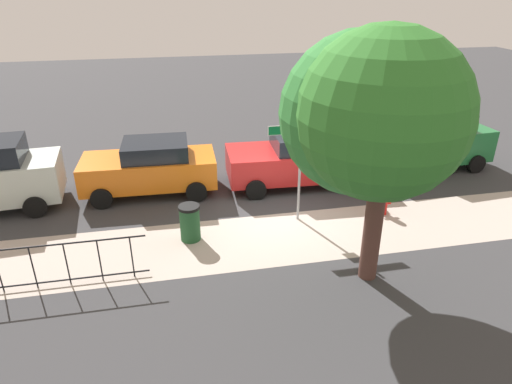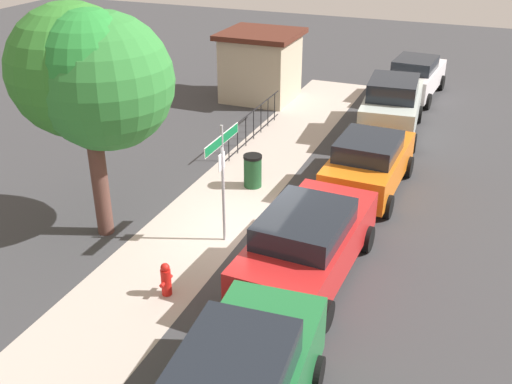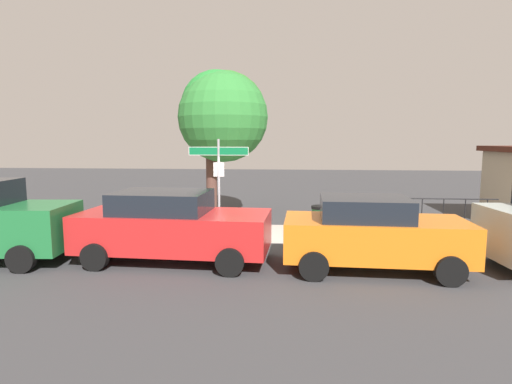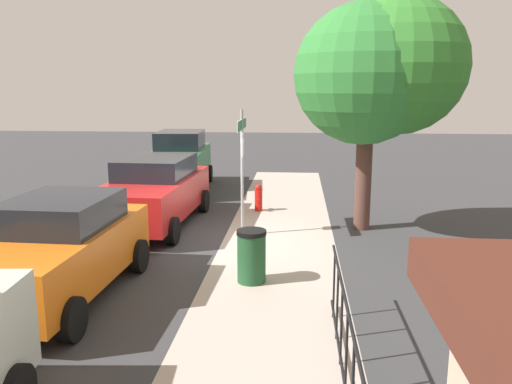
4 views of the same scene
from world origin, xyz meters
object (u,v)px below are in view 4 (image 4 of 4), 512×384
Objects in this scene: shade_tree at (376,70)px; fire_hydrant at (259,198)px; trash_bin at (251,256)px; street_sign at (242,147)px; car_red at (154,191)px; car_green at (180,161)px; car_orange at (58,248)px.

shade_tree is 5.02m from fire_hydrant.
trash_bin is at bearing -36.72° from shade_tree.
trash_bin is (3.07, 0.50, -1.66)m from street_sign.
street_sign is 3.88× the size of fire_hydrant.
street_sign is 0.64× the size of car_red.
trash_bin is (3.83, 2.88, -0.40)m from car_red.
street_sign is at bearing -170.76° from trash_bin.
car_orange is (9.60, 0.13, -0.14)m from car_green.
trash_bin is (-0.98, 3.17, -0.38)m from car_orange.
shade_tree is 5.51m from trash_bin.
car_red is (-0.76, -2.38, -1.26)m from street_sign.
shade_tree reaches higher than fire_hydrant.
fire_hydrant is (-2.52, 0.20, -1.76)m from street_sign.
street_sign is at bearing -82.51° from shade_tree.
shade_tree is at bearing 44.66° from car_green.
street_sign is 0.73× the size of car_orange.
street_sign reaches higher than fire_hydrant.
shade_tree reaches higher than car_green.
car_green is at bearing -153.27° from street_sign.
trash_bin is at bearing 9.24° from street_sign.
shade_tree is at bearing 97.49° from street_sign.
car_green reaches higher than car_red.
trash_bin is at bearing 3.08° from fire_hydrant.
fire_hydrant is at bearing -176.92° from trash_bin.
car_orange is (4.45, -5.76, -3.04)m from shade_tree.
car_green is at bearing -135.42° from fire_hydrant.
shade_tree is 8.34m from car_green.
street_sign reaches higher than car_red.
shade_tree reaches higher than car_orange.
fire_hydrant is (3.04, 3.00, -0.62)m from car_green.
car_orange is at bearing -33.46° from street_sign.
shade_tree is 5.71× the size of trash_bin.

